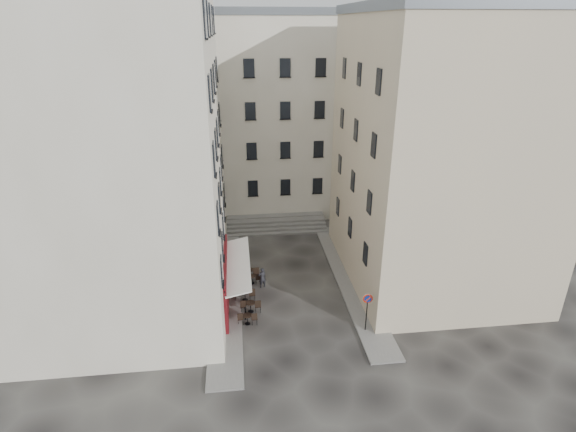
{
  "coord_description": "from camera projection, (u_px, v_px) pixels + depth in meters",
  "views": [
    {
      "loc": [
        -3.34,
        -24.84,
        17.41
      ],
      "look_at": [
        0.06,
        4.0,
        4.9
      ],
      "focal_mm": 28.0,
      "sensor_mm": 36.0,
      "label": 1
    }
  ],
  "objects": [
    {
      "name": "building_back",
      "position": [
        259.0,
        114.0,
        43.44
      ],
      "size": [
        18.2,
        10.2,
        18.6
      ],
      "color": "beige",
      "rests_on": "ground"
    },
    {
      "name": "sidewalk_right",
      "position": [
        349.0,
        279.0,
        33.1
      ],
      "size": [
        2.0,
        18.0,
        0.12
      ],
      "primitive_type": "cube",
      "color": "slate",
      "rests_on": "ground"
    },
    {
      "name": "building_left",
      "position": [
        119.0,
        149.0,
        27.43
      ],
      "size": [
        12.2,
        16.2,
        20.6
      ],
      "color": "beige",
      "rests_on": "ground"
    },
    {
      "name": "bistro_table_b",
      "position": [
        251.0,
        306.0,
        29.21
      ],
      "size": [
        1.33,
        0.62,
        0.94
      ],
      "color": "black",
      "rests_on": "ground"
    },
    {
      "name": "sidewalk_left",
      "position": [
        227.0,
        279.0,
        33.04
      ],
      "size": [
        2.0,
        22.0,
        0.12
      ],
      "primitive_type": "cube",
      "color": "slate",
      "rests_on": "ground"
    },
    {
      "name": "bistro_table_c",
      "position": [
        245.0,
        294.0,
        30.43
      ],
      "size": [
        1.4,
        0.65,
        0.98
      ],
      "color": "black",
      "rests_on": "ground"
    },
    {
      "name": "bistro_table_a",
      "position": [
        247.0,
        318.0,
        28.04
      ],
      "size": [
        1.23,
        0.58,
        0.87
      ],
      "color": "black",
      "rests_on": "ground"
    },
    {
      "name": "ground",
      "position": [
        294.0,
        307.0,
        29.9
      ],
      "size": [
        90.0,
        90.0,
        0.0
      ],
      "primitive_type": "plane",
      "color": "black",
      "rests_on": "ground"
    },
    {
      "name": "bistro_table_d",
      "position": [
        252.0,
        279.0,
        32.42
      ],
      "size": [
        1.2,
        0.56,
        0.85
      ],
      "color": "black",
      "rests_on": "ground"
    },
    {
      "name": "no_parking_sign",
      "position": [
        367.0,
        305.0,
        26.8
      ],
      "size": [
        0.61,
        0.11,
        2.67
      ],
      "rotation": [
        0.0,
        0.0,
        -0.08
      ],
      "color": "black",
      "rests_on": "ground"
    },
    {
      "name": "pedestrian",
      "position": [
        262.0,
        278.0,
        31.87
      ],
      "size": [
        0.65,
        0.53,
        1.55
      ],
      "primitive_type": "imported",
      "rotation": [
        0.0,
        0.0,
        3.46
      ],
      "color": "black",
      "rests_on": "ground"
    },
    {
      "name": "bollard_mid",
      "position": [
        244.0,
        283.0,
        31.63
      ],
      "size": [
        0.12,
        0.12,
        0.98
      ],
      "color": "black",
      "rests_on": "ground"
    },
    {
      "name": "cafe_storefront",
      "position": [
        228.0,
        279.0,
        29.61
      ],
      "size": [
        1.74,
        7.3,
        3.5
      ],
      "color": "#40090C",
      "rests_on": "ground"
    },
    {
      "name": "bollard_far",
      "position": [
        243.0,
        260.0,
        34.82
      ],
      "size": [
        0.12,
        0.12,
        0.98
      ],
      "color": "black",
      "rests_on": "ground"
    },
    {
      "name": "bollard_near",
      "position": [
        245.0,
        313.0,
        28.43
      ],
      "size": [
        0.12,
        0.12,
        0.98
      ],
      "color": "black",
      "rests_on": "ground"
    },
    {
      "name": "building_right",
      "position": [
        441.0,
        152.0,
        30.54
      ],
      "size": [
        12.2,
        14.2,
        18.6
      ],
      "color": "beige",
      "rests_on": "ground"
    },
    {
      "name": "stone_steps",
      "position": [
        276.0,
        224.0,
        41.22
      ],
      "size": [
        9.0,
        3.15,
        0.8
      ],
      "color": "#64615E",
      "rests_on": "ground"
    },
    {
      "name": "bistro_table_e",
      "position": [
        249.0,
        273.0,
        32.99
      ],
      "size": [
        1.43,
        0.67,
        1.01
      ],
      "color": "black",
      "rests_on": "ground"
    }
  ]
}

